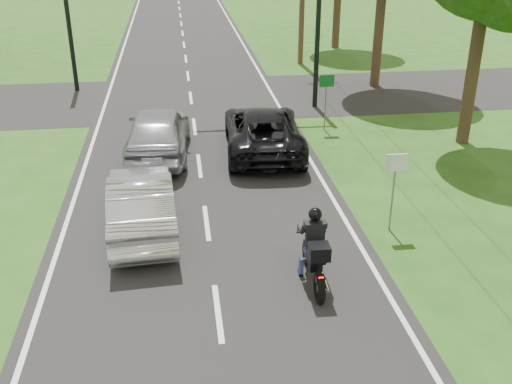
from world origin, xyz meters
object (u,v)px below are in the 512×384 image
silver_sedan (141,203)px  traffic_signal (273,7)px  dark_suv (263,130)px  motorcycle_rider (314,255)px  sign_green (326,89)px  sign_white (395,174)px  silver_suv (158,131)px

silver_sedan → traffic_signal: (4.99, 10.14, 3.37)m
dark_suv → silver_sedan: silver_sedan is taller
motorcycle_rider → sign_green: size_ratio=1.02×
dark_suv → sign_white: size_ratio=2.56×
sign_green → silver_suv: bearing=-163.5°
dark_suv → sign_green: 3.36m
dark_suv → silver_suv: silver_suv is taller
motorcycle_rider → silver_suv: size_ratio=0.43×
dark_suv → traffic_signal: (1.08, 4.91, 3.37)m
silver_sedan → silver_suv: size_ratio=0.93×
traffic_signal → sign_white: 11.39m
sign_white → traffic_signal: bearing=97.0°
dark_suv → sign_white: (2.45, -6.10, 0.83)m
sign_white → sign_green: 8.00m
silver_sedan → sign_green: size_ratio=2.17×
dark_suv → silver_suv: (-3.55, 0.06, 0.09)m
dark_suv → traffic_signal: traffic_signal is taller
traffic_signal → sign_white: size_ratio=3.00×
dark_suv → sign_green: size_ratio=2.56×
silver_sedan → silver_suv: bearing=-97.6°
silver_sedan → sign_green: bearing=-136.3°
motorcycle_rider → sign_white: sign_white is taller
motorcycle_rider → traffic_signal: (1.15, 13.19, 3.41)m
motorcycle_rider → sign_green: bearing=77.0°
motorcycle_rider → dark_suv: bearing=91.5°
silver_sedan → sign_white: sign_white is taller
motorcycle_rider → silver_sedan: motorcycle_rider is taller
dark_suv → motorcycle_rider: bearing=93.1°
sign_white → sign_green: same height
silver_sedan → sign_green: sign_green is taller
dark_suv → silver_sedan: bearing=56.8°
sign_white → sign_green: bearing=88.6°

